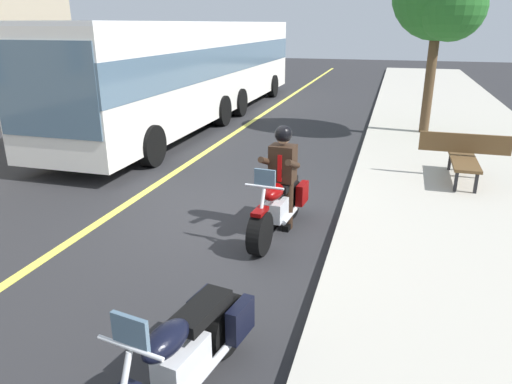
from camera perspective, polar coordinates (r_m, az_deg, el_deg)
ground_plane at (r=8.34m, az=-4.05°, el=-3.29°), size 80.00×80.00×0.00m
sidewalk_curb at (r=8.06m, az=27.75°, el=-5.92°), size 60.00×5.00×0.15m
lane_center_stripe at (r=9.18m, az=-15.86°, el=-1.78°), size 60.00×0.16×0.01m
motorcycle_main at (r=7.67m, az=2.71°, el=-1.72°), size 2.22×0.71×1.26m
rider_main at (r=7.65m, az=3.21°, el=2.85°), size 0.65×0.58×1.74m
motorcycle_parked at (r=4.51m, az=-8.58°, el=-18.92°), size 2.21×0.83×1.26m
bus_near at (r=15.01m, az=-10.47°, el=14.15°), size 11.05×2.70×3.30m
bus_far at (r=19.58m, az=-3.87°, el=15.66°), size 11.05×2.70×3.30m
bench_sidewalk at (r=10.69m, az=23.83°, el=4.28°), size 1.81×1.80×0.95m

